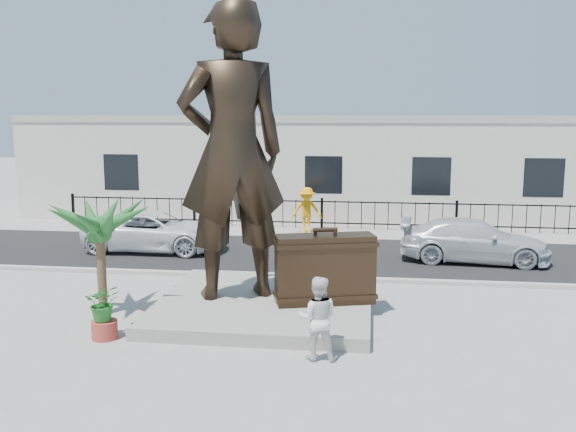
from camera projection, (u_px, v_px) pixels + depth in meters
name	position (u px, v px, depth m)	size (l,w,h in m)	color
ground	(276.00, 331.00, 14.42)	(100.00, 100.00, 0.00)	#9E9991
street	(311.00, 253.00, 22.24)	(40.00, 7.00, 0.01)	black
curb	(299.00, 278.00, 18.81)	(40.00, 0.25, 0.12)	#A5A399
far_sidewalk	(320.00, 232.00, 26.16)	(40.00, 2.50, 0.02)	#9E9991
plinth	(265.00, 304.00, 15.93)	(5.20, 5.20, 0.30)	gray
fence	(322.00, 215.00, 26.84)	(22.00, 0.10, 1.20)	black
building	(329.00, 168.00, 30.69)	(28.00, 7.00, 4.40)	silver
statue	(232.00, 152.00, 15.57)	(2.63, 1.73, 7.22)	black
suitcase	(325.00, 269.00, 15.44)	(2.36, 0.75, 1.66)	black
tourist	(318.00, 318.00, 12.67)	(0.82, 0.64, 1.69)	silver
car_white	(155.00, 231.00, 22.59)	(2.27, 4.91, 1.37)	white
car_silver	(474.00, 241.00, 20.94)	(1.94, 4.77, 1.38)	silver
worker	(307.00, 210.00, 25.75)	(1.20, 0.69, 1.85)	#F69E0C
palm_tree	(104.00, 314.00, 15.62)	(1.80, 1.80, 3.20)	#1E5421
planter	(105.00, 330.00, 13.92)	(0.56, 0.56, 0.40)	#A4392B
shrub	(103.00, 303.00, 13.82)	(0.74, 0.64, 0.82)	#206420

